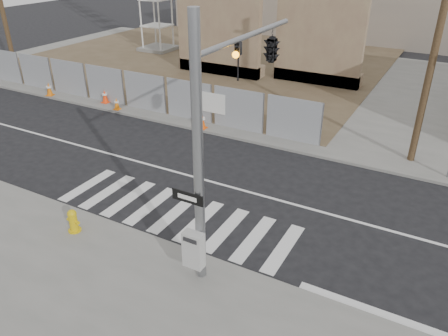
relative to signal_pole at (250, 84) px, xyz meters
The scene contains 12 objects.
ground 5.77m from the signal_pole, 140.66° to the left, with size 100.00×100.00×0.00m, color black.
sidewalk_far 16.91m from the signal_pole, 98.84° to the left, with size 50.00×20.00×0.12m, color slate.
signal_pole is the anchor object (origin of this frame).
chain_link_fence 14.80m from the signal_pole, 150.58° to the left, with size 24.60×0.04×2.00m, color gray.
concrete_wall_left 17.92m from the signal_pole, 122.11° to the left, with size 6.00×1.30×8.00m.
concrete_wall_right 16.46m from the signal_pole, 100.52° to the left, with size 5.50×1.30×8.00m.
utility_pole_right 8.55m from the signal_pole, 62.04° to the left, with size 1.60×0.28×10.00m.
fire_hydrant 6.93m from the signal_pole, 147.27° to the right, with size 0.49×0.48×0.78m.
traffic_cone_a 17.73m from the signal_pole, 158.64° to the left, with size 0.51×0.51×0.79m.
traffic_cone_b 14.69m from the signal_pole, 150.71° to the left, with size 0.40×0.40×0.76m.
traffic_cone_c 13.34m from the signal_pole, 149.92° to the left, with size 0.37×0.37×0.67m.
traffic_cone_d 9.35m from the signal_pole, 131.10° to the left, with size 0.41×0.41×0.79m.
Camera 1 is at (7.52, -12.66, 8.32)m, focal length 35.00 mm.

